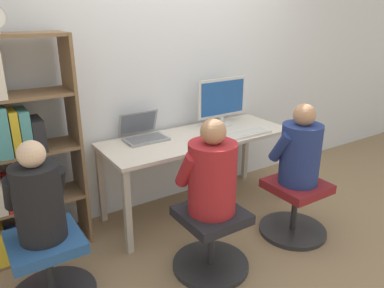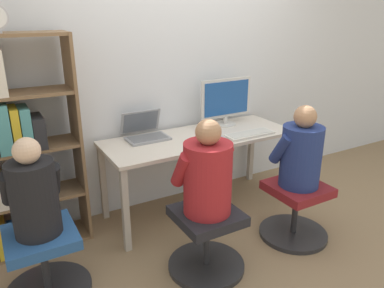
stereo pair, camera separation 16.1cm
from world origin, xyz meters
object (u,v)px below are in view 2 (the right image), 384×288
at_px(desktop_monitor, 226,101).
at_px(office_chair_side, 45,262).
at_px(laptop, 145,133).
at_px(person_at_monitor, 301,152).
at_px(office_chair_right, 207,239).
at_px(keyboard, 250,134).
at_px(office_chair_left, 295,210).
at_px(bookshelf, 8,158).
at_px(person_near_shelf, 33,193).
at_px(person_at_laptop, 207,174).

distance_m(desktop_monitor, office_chair_side, 2.08).
height_order(laptop, person_at_monitor, person_at_monitor).
relative_size(office_chair_right, person_at_monitor, 0.86).
relative_size(keyboard, office_chair_left, 0.81).
bearing_deg(laptop, desktop_monitor, -1.22).
height_order(keyboard, bookshelf, bookshelf).
relative_size(person_at_monitor, office_chair_side, 1.17).
distance_m(bookshelf, person_near_shelf, 0.61).
bearing_deg(laptop, person_at_laptop, -87.42).
bearing_deg(person_near_shelf, keyboard, 7.83).
bearing_deg(person_at_laptop, person_near_shelf, 164.02).
xyz_separation_m(desktop_monitor, person_at_monitor, (0.06, -0.94, -0.21)).
bearing_deg(office_chair_side, person_at_monitor, -9.13).
height_order(desktop_monitor, office_chair_left, desktop_monitor).
relative_size(desktop_monitor, person_at_laptop, 0.82).
xyz_separation_m(keyboard, person_near_shelf, (-1.85, -0.25, -0.00)).
bearing_deg(keyboard, person_at_monitor, -84.20).
bearing_deg(desktop_monitor, laptop, 178.78).
bearing_deg(office_chair_side, laptop, 32.91).
xyz_separation_m(keyboard, person_at_laptop, (-0.79, -0.56, 0.01)).
xyz_separation_m(desktop_monitor, office_chair_left, (0.06, -0.95, -0.72)).
distance_m(desktop_monitor, office_chair_right, 1.42).
relative_size(person_at_monitor, person_near_shelf, 1.03).
bearing_deg(person_at_laptop, bookshelf, 141.65).
height_order(keyboard, person_near_shelf, person_near_shelf).
height_order(office_chair_left, person_at_monitor, person_at_monitor).
xyz_separation_m(office_chair_right, person_near_shelf, (-1.05, 0.31, 0.50)).
bearing_deg(desktop_monitor, person_at_laptop, -130.29).
bearing_deg(bookshelf, office_chair_left, -24.72).
xyz_separation_m(office_chair_left, person_at_monitor, (0.00, 0.01, 0.51)).
bearing_deg(person_at_monitor, bookshelf, 155.40).
distance_m(person_at_monitor, person_near_shelf, 1.93).
bearing_deg(bookshelf, keyboard, -10.15).
distance_m(keyboard, person_at_laptop, 0.97).
bearing_deg(desktop_monitor, person_at_monitor, -86.38).
bearing_deg(office_chair_left, office_chair_side, 170.72).
height_order(keyboard, office_chair_left, keyboard).
distance_m(person_at_monitor, office_chair_side, 1.99).
xyz_separation_m(laptop, person_near_shelf, (-1.01, -0.65, -0.04)).
bearing_deg(desktop_monitor, office_chair_side, -160.97).
bearing_deg(person_at_monitor, person_near_shelf, 170.72).
relative_size(laptop, office_chair_side, 0.64).
xyz_separation_m(desktop_monitor, laptop, (-0.83, 0.02, -0.18)).
xyz_separation_m(desktop_monitor, person_near_shelf, (-1.84, -0.63, -0.22)).
height_order(laptop, bookshelf, bookshelf).
bearing_deg(office_chair_right, keyboard, 35.27).
distance_m(office_chair_right, bookshelf, 1.55).
height_order(desktop_monitor, person_at_laptop, desktop_monitor).
relative_size(laptop, person_at_laptop, 0.54).
height_order(keyboard, person_at_monitor, person_at_monitor).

